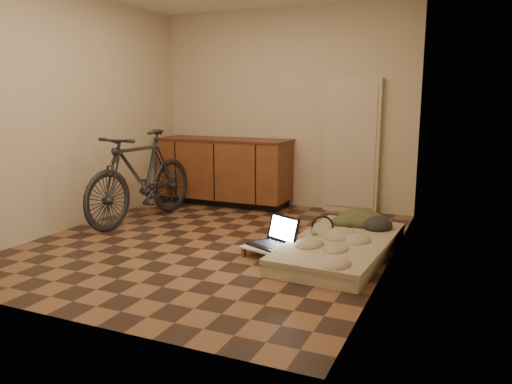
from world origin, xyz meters
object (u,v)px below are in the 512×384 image
at_px(futon, 341,247).
at_px(lap_desk, 279,249).
at_px(laptop, 274,240).
at_px(bicycle, 141,172).

xyz_separation_m(futon, lap_desk, (-0.50, -0.33, 0.01)).
bearing_deg(laptop, lap_desk, -14.66).
height_order(futon, laptop, laptop).
xyz_separation_m(bicycle, lap_desk, (2.00, -0.65, -0.50)).
bearing_deg(futon, laptop, -150.62).
distance_m(bicycle, laptop, 2.07).
xyz_separation_m(bicycle, laptop, (1.93, -0.59, -0.44)).
bearing_deg(lap_desk, laptop, 156.47).
bearing_deg(laptop, futon, 51.53).
bearing_deg(futon, lap_desk, -143.01).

